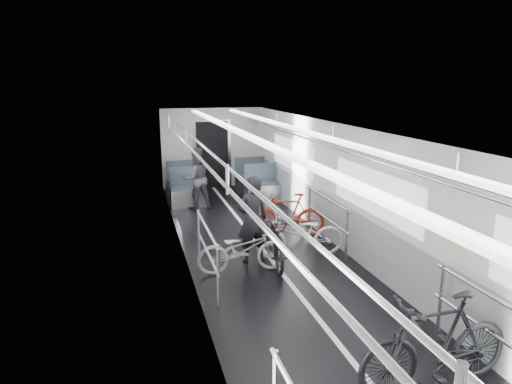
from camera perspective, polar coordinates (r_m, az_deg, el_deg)
car_shell at (r=8.86m, az=0.35°, el=0.30°), size 3.02×14.01×2.41m
bike_left_far at (r=7.79m, az=-1.68°, el=-7.18°), size 1.56×0.58×0.81m
bike_right_near at (r=5.33m, az=21.58°, el=-17.12°), size 1.81×0.54×1.08m
bike_right_mid at (r=8.47m, az=5.54°, el=-5.29°), size 1.70×0.73×0.87m
bike_right_far at (r=9.53m, az=3.95°, el=-2.88°), size 1.61×0.82×0.93m
bike_aisle at (r=8.19m, az=2.34°, el=-5.66°), size 0.86×1.85×0.93m
person_standing at (r=8.08m, az=-0.43°, el=-3.46°), size 0.62×0.44×1.60m
person_seated at (r=11.61m, az=-7.50°, el=1.69°), size 0.88×0.76×1.57m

